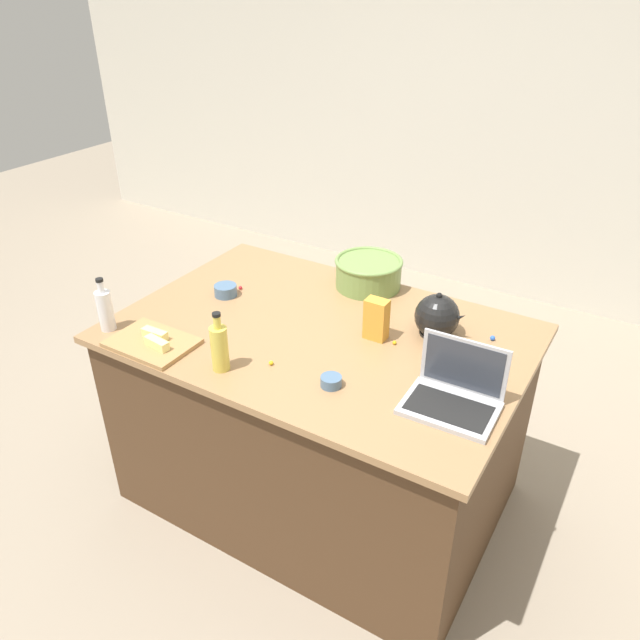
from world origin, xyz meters
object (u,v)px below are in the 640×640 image
object	(u,v)px
ramekin_medium	(331,381)
candy_bag	(376,319)
bottle_oil	(219,347)
kettle	(437,317)
butter_stick_right	(155,334)
laptop	(454,394)
bottle_vinegar	(105,309)
ramekin_small	(226,290)
mixing_bowl_large	(368,272)
butter_stick_left	(157,343)
cutting_board	(152,343)

from	to	relation	value
ramekin_medium	candy_bag	xyz separation A→B (m)	(-0.01, 0.37, 0.07)
bottle_oil	candy_bag	distance (m)	0.63
kettle	butter_stick_right	bearing A→B (deg)	-145.57
ramekin_medium	laptop	bearing A→B (deg)	16.61
bottle_vinegar	ramekin_small	bearing A→B (deg)	64.76
mixing_bowl_large	bottle_oil	bearing A→B (deg)	-100.03
butter_stick_left	ramekin_small	bearing A→B (deg)	97.51
cutting_board	butter_stick_right	world-z (taller)	butter_stick_right
laptop	candy_bag	size ratio (longest dim) A/B	1.86
laptop	ramekin_small	bearing A→B (deg)	169.12
butter_stick_left	mixing_bowl_large	bearing A→B (deg)	64.20
laptop	butter_stick_right	world-z (taller)	laptop
cutting_board	ramekin_medium	world-z (taller)	ramekin_medium
laptop	bottle_oil	xyz separation A→B (m)	(-0.81, -0.24, 0.05)
laptop	butter_stick_right	xyz separation A→B (m)	(-1.15, -0.23, -0.01)
ramekin_medium	ramekin_small	bearing A→B (deg)	155.34
mixing_bowl_large	ramekin_small	bearing A→B (deg)	-140.81
mixing_bowl_large	butter_stick_right	xyz separation A→B (m)	(-0.50, -0.87, -0.04)
mixing_bowl_large	candy_bag	size ratio (longest dim) A/B	1.83
ramekin_medium	bottle_vinegar	bearing A→B (deg)	-172.18
mixing_bowl_large	kettle	bearing A→B (deg)	-28.55
butter_stick_left	butter_stick_right	world-z (taller)	same
bottle_oil	cutting_board	distance (m)	0.35
ramekin_small	butter_stick_right	bearing A→B (deg)	-88.64
kettle	ramekin_medium	bearing A→B (deg)	-109.19
bottle_oil	bottle_vinegar	xyz separation A→B (m)	(-0.58, -0.02, -0.00)
cutting_board	butter_stick_right	xyz separation A→B (m)	(-0.00, 0.02, 0.03)
ramekin_small	mixing_bowl_large	bearing A→B (deg)	39.19
mixing_bowl_large	ramekin_small	distance (m)	0.65
bottle_vinegar	butter_stick_right	distance (m)	0.24
bottle_oil	kettle	size ratio (longest dim) A/B	1.11
butter_stick_right	candy_bag	xyz separation A→B (m)	(0.73, 0.48, 0.05)
mixing_bowl_large	ramekin_small	xyz separation A→B (m)	(-0.51, -0.41, -0.05)
candy_bag	bottle_vinegar	bearing A→B (deg)	-152.35
kettle	butter_stick_right	world-z (taller)	kettle
butter_stick_right	bottle_oil	bearing A→B (deg)	-1.68
bottle_vinegar	butter_stick_left	size ratio (longest dim) A/B	2.09
mixing_bowl_large	cutting_board	size ratio (longest dim) A/B	0.95
laptop	ramekin_medium	xyz separation A→B (m)	(-0.41, -0.12, -0.03)
bottle_oil	butter_stick_left	distance (m)	0.29
bottle_oil	butter_stick_right	size ratio (longest dim) A/B	2.15
laptop	cutting_board	xyz separation A→B (m)	(-1.15, -0.25, -0.04)
kettle	ramekin_small	world-z (taller)	kettle
laptop	mixing_bowl_large	distance (m)	0.91
ramekin_small	ramekin_medium	xyz separation A→B (m)	(0.75, -0.35, -0.01)
bottle_vinegar	cutting_board	world-z (taller)	bottle_vinegar
bottle_vinegar	butter_stick_left	distance (m)	0.30
bottle_vinegar	kettle	size ratio (longest dim) A/B	1.08
bottle_oil	cutting_board	world-z (taller)	bottle_oil
laptop	bottle_oil	bearing A→B (deg)	-163.47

